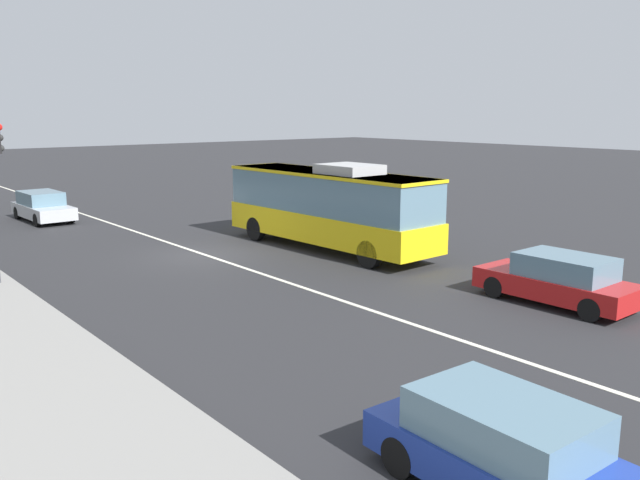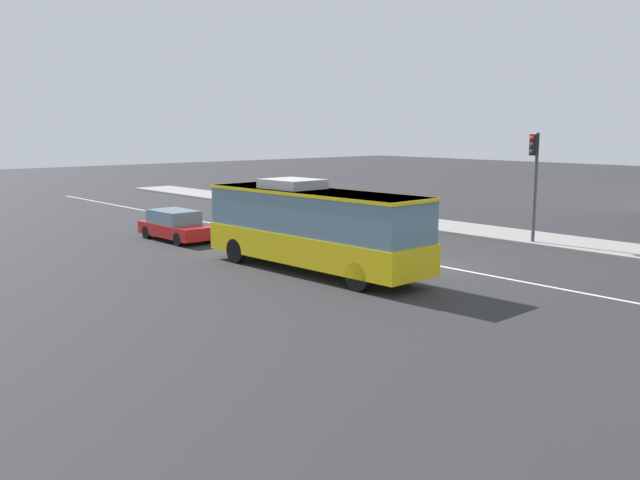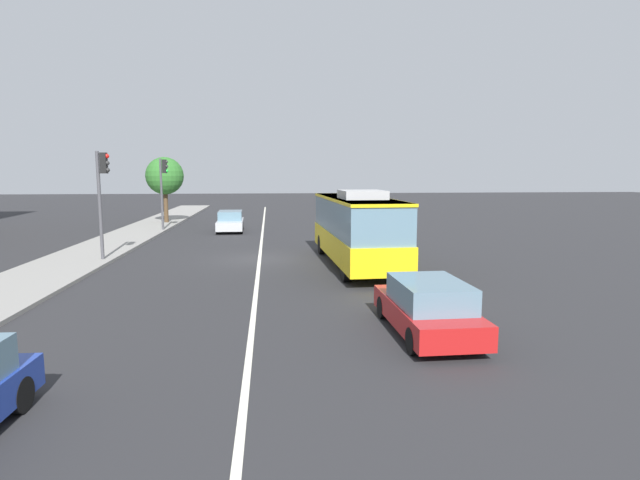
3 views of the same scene
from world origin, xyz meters
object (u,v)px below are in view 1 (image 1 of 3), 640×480
Objects in this scene: sedan_red at (559,280)px; sedan_blue at (512,453)px; sedan_silver at (42,206)px; transit_bus at (329,204)px.

sedan_blue is at bearing 117.11° from sedan_red.
transit_bus is at bearing 23.43° from sedan_silver.
transit_bus reaches higher than sedan_red.
sedan_silver is 29.51m from sedan_blue.
sedan_red is (-10.06, -0.17, -1.09)m from transit_bus.
sedan_silver is at bearing 176.72° from sedan_blue.
sedan_silver is 1.00× the size of sedan_red.
transit_bus is 2.22× the size of sedan_silver.
transit_bus reaches higher than sedan_blue.
sedan_blue is at bearing 146.53° from transit_bus.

